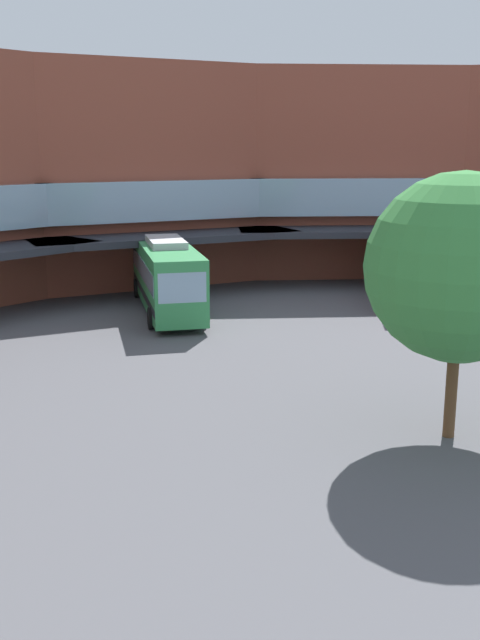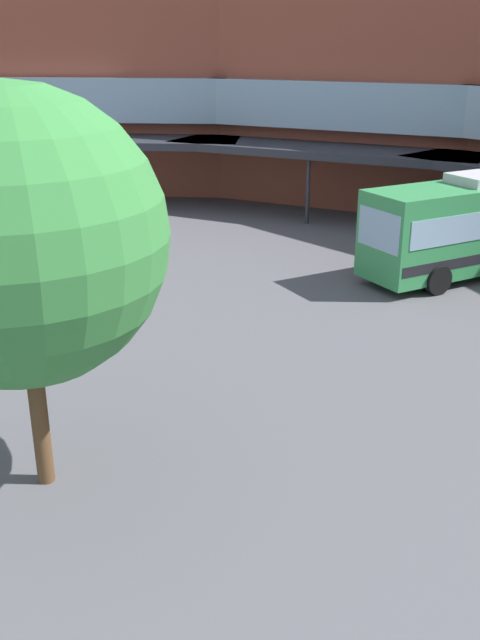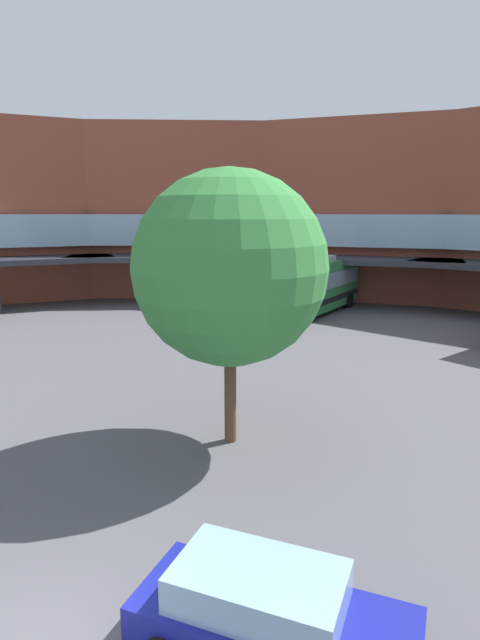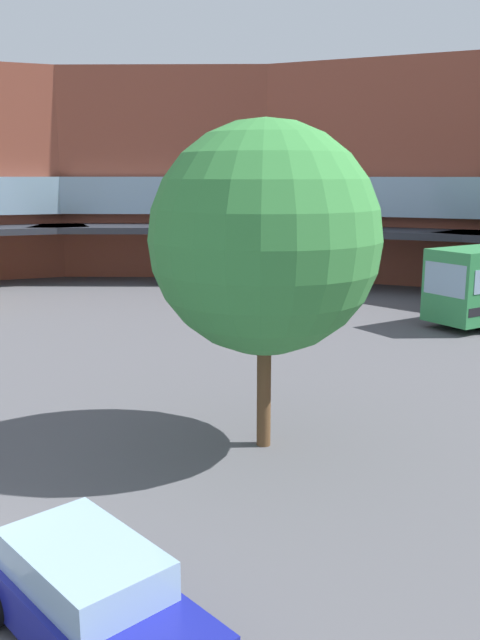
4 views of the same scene
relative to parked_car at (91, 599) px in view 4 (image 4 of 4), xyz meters
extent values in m
cube|color=brown|center=(-11.02, 36.94, 6.17)|extent=(17.05, 8.97, 13.81)
cube|color=#8CADC6|center=(-10.90, 36.35, 4.79)|extent=(15.51, 8.90, 2.42)
cube|color=#282B33|center=(-10.06, 32.03, 2.71)|extent=(16.67, 7.01, 0.40)
cylinder|color=#2D2D33|center=(-9.76, 30.46, 0.99)|extent=(0.20, 0.20, 3.45)
cube|color=brown|center=(-24.60, 31.47, 6.17)|extent=(16.87, 13.84, 13.81)
cube|color=#8CADC6|center=(-24.27, 30.97, 4.79)|extent=(15.64, 13.16, 2.42)
cube|color=#282B33|center=(-21.88, 27.27, 2.71)|extent=(15.78, 12.16, 0.40)
cylinder|color=#2D2D33|center=(-21.01, 25.93, 0.99)|extent=(0.20, 0.20, 3.45)
cube|color=#8CADC6|center=(-2.02, 23.07, 1.63)|extent=(2.13, 1.03, 1.43)
cylinder|color=black|center=(-2.47, 25.25, -0.19)|extent=(0.72, 1.13, 1.10)
cube|color=navy|center=(0.07, -0.02, -0.18)|extent=(4.70, 2.80, 0.75)
cube|color=#8CADC6|center=(-0.17, 0.04, 0.49)|extent=(2.94, 2.17, 0.60)
cylinder|color=black|center=(-1.13, 1.20, -0.41)|extent=(0.69, 0.37, 0.66)
cylinder|color=brown|center=(-1.88, 7.82, 1.15)|extent=(0.36, 0.36, 3.77)
sphere|color=#38843D|center=(-1.88, 7.82, 4.59)|extent=(5.67, 5.67, 5.67)
camera|label=1|loc=(-19.90, -5.50, 8.14)|focal=41.22mm
camera|label=2|loc=(9.31, 0.03, 8.06)|focal=40.25mm
camera|label=3|loc=(0.54, -7.01, 6.19)|focal=29.33mm
camera|label=4|loc=(6.71, -6.07, 6.09)|focal=37.74mm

